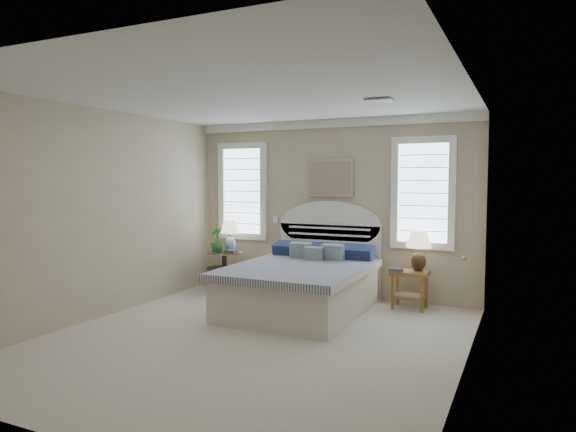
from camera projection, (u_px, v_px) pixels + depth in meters
The scene contains 21 objects.
floor at pixel (252, 340), 5.74m from camera, with size 4.50×5.00×0.01m, color beige.
ceiling at pixel (251, 95), 5.55m from camera, with size 4.50×5.00×0.01m, color silver.
wall_back at pixel (331, 208), 7.91m from camera, with size 4.50×0.02×2.70m, color beige.
wall_left at pixel (99, 214), 6.60m from camera, with size 0.02×5.00×2.70m, color beige.
wall_right at pixel (466, 227), 4.69m from camera, with size 0.02×5.00×2.70m, color beige.
crown_molding at pixel (330, 124), 7.78m from camera, with size 4.50×0.08×0.12m, color white.
hvac_vent at pixel (379, 100), 5.77m from camera, with size 0.30×0.20×0.02m, color #B2B2B2.
switch_plate at pixel (275, 219), 8.31m from camera, with size 0.08×0.01×0.12m, color white.
window_left at pixel (243, 191), 8.53m from camera, with size 0.90×0.06×1.60m, color silver.
window_right at pixel (423, 193), 7.28m from camera, with size 0.90×0.06×1.60m, color silver.
painting at pixel (330, 178), 7.84m from camera, with size 0.74×0.04×0.58m, color silver.
closet_door at pixel (476, 232), 5.80m from camera, with size 0.02×1.80×2.40m, color white.
bed at pixel (304, 282), 7.03m from camera, with size 1.72×2.28×1.47m.
side_table_left at pixel (225, 267), 8.27m from camera, with size 0.56×0.56×0.63m.
nightstand_right at pixel (410, 281), 7.11m from camera, with size 0.50×0.40×0.53m.
floor_pot at pixel (221, 280), 8.15m from camera, with size 0.44×0.44×0.40m, color black.
lamp_left at pixel (230, 232), 8.31m from camera, with size 0.37×0.37×0.51m.
lamp_right at pixel (419, 246), 7.08m from camera, with size 0.38×0.38×0.56m.
potted_plant at pixel (217, 240), 8.26m from camera, with size 0.22×0.22×0.39m, color #376E2C.
books_left at pixel (231, 252), 8.08m from camera, with size 0.22×0.17×0.05m.
books_right at pixel (396, 270), 7.03m from camera, with size 0.19×0.16×0.05m.
Camera 1 is at (2.76, -4.93, 1.78)m, focal length 32.00 mm.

